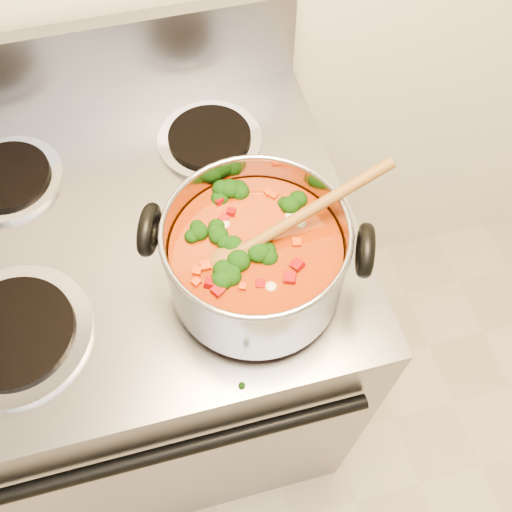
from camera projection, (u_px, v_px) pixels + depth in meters
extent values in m
cube|color=gray|center=(163.00, 337.00, 1.32)|extent=(0.74, 0.65, 0.92)
cube|color=gray|center=(91.00, 64.00, 1.00)|extent=(0.74, 0.03, 0.16)
cylinder|color=black|center=(169.00, 453.00, 0.86)|extent=(0.63, 0.02, 0.02)
cylinder|color=#A5A5AD|center=(15.00, 334.00, 0.83)|extent=(0.23, 0.23, 0.01)
cylinder|color=black|center=(13.00, 332.00, 0.82)|extent=(0.18, 0.18, 0.01)
cylinder|color=#A5A5AD|center=(250.00, 281.00, 0.87)|extent=(0.23, 0.23, 0.01)
cylinder|color=black|center=(250.00, 278.00, 0.86)|extent=(0.18, 0.18, 0.01)
cylinder|color=#A5A5AD|center=(8.00, 179.00, 0.97)|extent=(0.19, 0.19, 0.01)
cylinder|color=black|center=(6.00, 176.00, 0.96)|extent=(0.15, 0.15, 0.01)
cylinder|color=#A5A5AD|center=(210.00, 140.00, 1.02)|extent=(0.19, 0.19, 0.01)
cylinder|color=black|center=(210.00, 137.00, 1.01)|extent=(0.15, 0.15, 0.01)
cylinder|color=#A5A5AD|center=(256.00, 257.00, 0.80)|extent=(0.25, 0.25, 0.14)
torus|color=#A5A5AD|center=(256.00, 231.00, 0.74)|extent=(0.26, 0.26, 0.01)
cylinder|color=#94350D|center=(256.00, 264.00, 0.81)|extent=(0.24, 0.24, 0.10)
torus|color=black|center=(149.00, 230.00, 0.77)|extent=(0.05, 0.08, 0.08)
torus|color=black|center=(365.00, 250.00, 0.75)|extent=(0.05, 0.08, 0.08)
ellipsoid|color=black|center=(251.00, 193.00, 0.82)|extent=(0.04, 0.04, 0.03)
ellipsoid|color=black|center=(304.00, 277.00, 0.75)|extent=(0.04, 0.04, 0.03)
ellipsoid|color=black|center=(311.00, 288.00, 0.74)|extent=(0.04, 0.04, 0.03)
ellipsoid|color=black|center=(224.00, 250.00, 0.77)|extent=(0.04, 0.04, 0.03)
ellipsoid|color=black|center=(287.00, 208.00, 0.80)|extent=(0.04, 0.04, 0.03)
ellipsoid|color=black|center=(193.00, 273.00, 0.75)|extent=(0.04, 0.04, 0.03)
ellipsoid|color=black|center=(240.00, 192.00, 0.82)|extent=(0.04, 0.04, 0.03)
ellipsoid|color=black|center=(256.00, 262.00, 0.76)|extent=(0.04, 0.04, 0.03)
ellipsoid|color=black|center=(246.00, 303.00, 0.73)|extent=(0.04, 0.04, 0.03)
ellipsoid|color=maroon|center=(315.00, 245.00, 0.77)|extent=(0.01, 0.01, 0.01)
ellipsoid|color=maroon|center=(200.00, 273.00, 0.75)|extent=(0.01, 0.01, 0.01)
ellipsoid|color=maroon|center=(230.00, 272.00, 0.75)|extent=(0.01, 0.01, 0.01)
ellipsoid|color=maroon|center=(179.00, 240.00, 0.78)|extent=(0.01, 0.01, 0.01)
ellipsoid|color=maroon|center=(289.00, 228.00, 0.79)|extent=(0.01, 0.01, 0.01)
ellipsoid|color=maroon|center=(310.00, 283.00, 0.74)|extent=(0.01, 0.01, 0.01)
ellipsoid|color=maroon|center=(207.00, 270.00, 0.75)|extent=(0.01, 0.01, 0.01)
ellipsoid|color=maroon|center=(182.00, 247.00, 0.77)|extent=(0.01, 0.01, 0.01)
ellipsoid|color=maroon|center=(273.00, 214.00, 0.80)|extent=(0.01, 0.01, 0.01)
ellipsoid|color=maroon|center=(278.00, 188.00, 0.82)|extent=(0.01, 0.01, 0.01)
ellipsoid|color=#BE360A|center=(223.00, 293.00, 0.74)|extent=(0.01, 0.01, 0.01)
ellipsoid|color=#BE360A|center=(193.00, 263.00, 0.76)|extent=(0.01, 0.01, 0.01)
ellipsoid|color=#BE360A|center=(203.00, 258.00, 0.76)|extent=(0.01, 0.01, 0.01)
ellipsoid|color=#BE360A|center=(228.00, 220.00, 0.79)|extent=(0.01, 0.01, 0.01)
ellipsoid|color=#BE360A|center=(284.00, 214.00, 0.80)|extent=(0.01, 0.01, 0.01)
ellipsoid|color=#BE360A|center=(205.00, 242.00, 0.78)|extent=(0.01, 0.01, 0.01)
ellipsoid|color=#BE360A|center=(183.00, 247.00, 0.77)|extent=(0.01, 0.01, 0.01)
ellipsoid|color=#BE360A|center=(216.00, 219.00, 0.79)|extent=(0.01, 0.01, 0.01)
ellipsoid|color=#C4B287|center=(207.00, 200.00, 0.81)|extent=(0.02, 0.02, 0.01)
ellipsoid|color=#C4B287|center=(279.00, 283.00, 0.74)|extent=(0.02, 0.02, 0.01)
ellipsoid|color=#C4B287|center=(196.00, 259.00, 0.76)|extent=(0.02, 0.02, 0.01)
ellipsoid|color=#C4B287|center=(276.00, 228.00, 0.79)|extent=(0.02, 0.02, 0.01)
ellipsoid|color=#C4B287|center=(242.00, 272.00, 0.75)|extent=(0.02, 0.02, 0.01)
ellipsoid|color=brown|center=(226.00, 260.00, 0.76)|extent=(0.08, 0.06, 0.04)
cylinder|color=brown|center=(309.00, 211.00, 0.76)|extent=(0.25, 0.07, 0.08)
ellipsoid|color=black|center=(355.00, 247.00, 0.90)|extent=(0.01, 0.01, 0.01)
ellipsoid|color=black|center=(272.00, 170.00, 0.98)|extent=(0.01, 0.01, 0.01)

